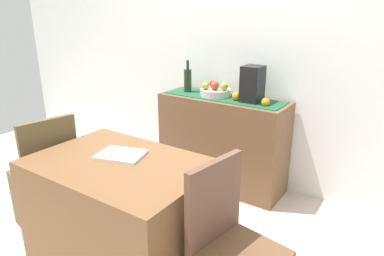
{
  "coord_description": "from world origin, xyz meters",
  "views": [
    {
      "loc": [
        1.42,
        -1.75,
        1.61
      ],
      "look_at": [
        -0.02,
        0.38,
        0.73
      ],
      "focal_mm": 32.46,
      "sensor_mm": 36.0,
      "label": 1
    }
  ],
  "objects_px": {
    "open_book": "(121,155)",
    "chair_near_window": "(47,193)",
    "sideboard_console": "(222,142)",
    "fruit_bowl": "(215,92)",
    "dining_table": "(123,215)",
    "wine_bottle": "(188,80)",
    "coffee_maker": "(252,84)"
  },
  "relations": [
    {
      "from": "sideboard_console",
      "to": "coffee_maker",
      "type": "distance_m",
      "value": 0.64
    },
    {
      "from": "fruit_bowl",
      "to": "sideboard_console",
      "type": "bearing_deg",
      "value": 0.0
    },
    {
      "from": "sideboard_console",
      "to": "chair_near_window",
      "type": "distance_m",
      "value": 1.56
    },
    {
      "from": "fruit_bowl",
      "to": "dining_table",
      "type": "distance_m",
      "value": 1.44
    },
    {
      "from": "coffee_maker",
      "to": "open_book",
      "type": "height_order",
      "value": "coffee_maker"
    },
    {
      "from": "wine_bottle",
      "to": "chair_near_window",
      "type": "bearing_deg",
      "value": -106.22
    },
    {
      "from": "dining_table",
      "to": "chair_near_window",
      "type": "distance_m",
      "value": 0.82
    },
    {
      "from": "coffee_maker",
      "to": "open_book",
      "type": "xyz_separation_m",
      "value": [
        -0.29,
        -1.27,
        -0.26
      ]
    },
    {
      "from": "chair_near_window",
      "to": "open_book",
      "type": "bearing_deg",
      "value": 5.41
    },
    {
      "from": "dining_table",
      "to": "wine_bottle",
      "type": "bearing_deg",
      "value": 107.51
    },
    {
      "from": "fruit_bowl",
      "to": "coffee_maker",
      "type": "relative_size",
      "value": 0.9
    },
    {
      "from": "sideboard_console",
      "to": "open_book",
      "type": "bearing_deg",
      "value": -90.88
    },
    {
      "from": "dining_table",
      "to": "chair_near_window",
      "type": "xyz_separation_m",
      "value": [
        -0.81,
        -0.0,
        -0.1
      ]
    },
    {
      "from": "fruit_bowl",
      "to": "dining_table",
      "type": "xyz_separation_m",
      "value": [
        0.12,
        -1.34,
        -0.52
      ]
    },
    {
      "from": "sideboard_console",
      "to": "wine_bottle",
      "type": "relative_size",
      "value": 3.88
    },
    {
      "from": "chair_near_window",
      "to": "sideboard_console",
      "type": "bearing_deg",
      "value": 59.81
    },
    {
      "from": "fruit_bowl",
      "to": "open_book",
      "type": "height_order",
      "value": "fruit_bowl"
    },
    {
      "from": "wine_bottle",
      "to": "coffee_maker",
      "type": "height_order",
      "value": "coffee_maker"
    },
    {
      "from": "sideboard_console",
      "to": "fruit_bowl",
      "type": "distance_m",
      "value": 0.47
    },
    {
      "from": "sideboard_console",
      "to": "dining_table",
      "type": "xyz_separation_m",
      "value": [
        0.03,
        -1.34,
        -0.06
      ]
    },
    {
      "from": "fruit_bowl",
      "to": "coffee_maker",
      "type": "xyz_separation_m",
      "value": [
        0.36,
        0.0,
        0.12
      ]
    },
    {
      "from": "coffee_maker",
      "to": "wine_bottle",
      "type": "bearing_deg",
      "value": 180.0
    },
    {
      "from": "fruit_bowl",
      "to": "open_book",
      "type": "bearing_deg",
      "value": -87.06
    },
    {
      "from": "fruit_bowl",
      "to": "dining_table",
      "type": "height_order",
      "value": "fruit_bowl"
    },
    {
      "from": "wine_bottle",
      "to": "chair_near_window",
      "type": "relative_size",
      "value": 0.34
    },
    {
      "from": "wine_bottle",
      "to": "fruit_bowl",
      "type": "bearing_deg",
      "value": 0.0
    },
    {
      "from": "open_book",
      "to": "chair_near_window",
      "type": "relative_size",
      "value": 0.31
    },
    {
      "from": "chair_near_window",
      "to": "fruit_bowl",
      "type": "bearing_deg",
      "value": 62.59
    },
    {
      "from": "open_book",
      "to": "chair_near_window",
      "type": "xyz_separation_m",
      "value": [
        -0.76,
        -0.07,
        -0.48
      ]
    },
    {
      "from": "sideboard_console",
      "to": "open_book",
      "type": "height_order",
      "value": "sideboard_console"
    },
    {
      "from": "sideboard_console",
      "to": "dining_table",
      "type": "height_order",
      "value": "sideboard_console"
    },
    {
      "from": "sideboard_console",
      "to": "wine_bottle",
      "type": "bearing_deg",
      "value": 180.0
    }
  ]
}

